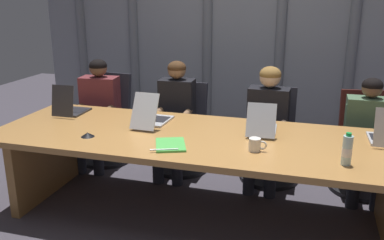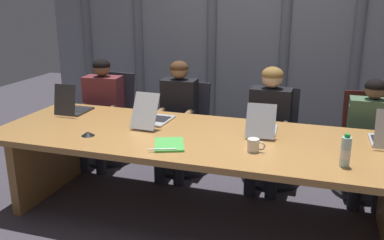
{
  "view_description": "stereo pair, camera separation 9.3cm",
  "coord_description": "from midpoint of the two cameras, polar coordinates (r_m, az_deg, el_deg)",
  "views": [
    {
      "loc": [
        0.84,
        -3.14,
        1.84
      ],
      "look_at": [
        -0.1,
        0.09,
        0.82
      ],
      "focal_mm": 39.32,
      "sensor_mm": 36.0,
      "label": 1
    },
    {
      "loc": [
        0.93,
        -3.11,
        1.84
      ],
      "look_at": [
        -0.1,
        0.09,
        0.82
      ],
      "focal_mm": 39.32,
      "sensor_mm": 36.0,
      "label": 2
    }
  ],
  "objects": [
    {
      "name": "conference_mic_left_side",
      "position": [
        3.52,
        -14.71,
        -1.93
      ],
      "size": [
        0.11,
        0.11,
        0.03
      ],
      "primitive_type": "cone",
      "color": "black",
      "rests_on": "conference_table"
    },
    {
      "name": "water_bottle_primary",
      "position": [
        3.0,
        19.46,
        -3.91
      ],
      "size": [
        0.07,
        0.07,
        0.23
      ],
      "color": "silver",
      "rests_on": "conference_table"
    },
    {
      "name": "person_center",
      "position": [
        4.12,
        9.48,
        0.15
      ],
      "size": [
        0.41,
        0.55,
        1.17
      ],
      "rotation": [
        0.0,
        0.0,
        -1.6
      ],
      "color": "black",
      "rests_on": "ground_plane"
    },
    {
      "name": "spiral_notepad",
      "position": [
        3.21,
        -3.79,
        -3.39
      ],
      "size": [
        0.32,
        0.36,
        0.03
      ],
      "rotation": [
        0.0,
        0.0,
        0.38
      ],
      "color": "#4CB74C",
      "rests_on": "conference_table"
    },
    {
      "name": "office_chair_left_end",
      "position": [
        4.89,
        -11.98,
        -1.13
      ],
      "size": [
        0.6,
        0.6,
        0.97
      ],
      "rotation": [
        0.0,
        0.0,
        -1.68
      ],
      "color": "#2D2D38",
      "rests_on": "ground_plane"
    },
    {
      "name": "laptop_center",
      "position": [
        3.54,
        8.72,
        -0.84
      ],
      "size": [
        0.25,
        0.42,
        0.28
      ],
      "rotation": [
        0.0,
        0.0,
        1.62
      ],
      "color": "#A8ADB7",
      "rests_on": "conference_table"
    },
    {
      "name": "curtain_backdrop",
      "position": [
        5.23,
        6.54,
        12.59
      ],
      "size": [
        5.36,
        0.16,
        2.91
      ],
      "color": "gray",
      "rests_on": "ground_plane"
    },
    {
      "name": "laptop_left_mid",
      "position": [
        3.74,
        -6.05,
        0.32
      ],
      "size": [
        0.24,
        0.5,
        0.31
      ],
      "rotation": [
        0.0,
        0.0,
        1.53
      ],
      "color": "#BCBCC1",
      "rests_on": "conference_table"
    },
    {
      "name": "conference_table",
      "position": [
        3.48,
        0.38,
        -4.4
      ],
      "size": [
        3.48,
        1.19,
        0.72
      ],
      "color": "#B77F42",
      "rests_on": "ground_plane"
    },
    {
      "name": "person_left_end",
      "position": [
        4.68,
        -13.26,
        1.79
      ],
      "size": [
        0.44,
        0.57,
        1.16
      ],
      "rotation": [
        0.0,
        0.0,
        -1.48
      ],
      "color": "brown",
      "rests_on": "ground_plane"
    },
    {
      "name": "office_chair_left_mid",
      "position": [
        4.55,
        -1.89,
        -2.34
      ],
      "size": [
        0.6,
        0.6,
        0.92
      ],
      "rotation": [
        0.0,
        0.0,
        -1.62
      ],
      "color": "#2D2D38",
      "rests_on": "ground_plane"
    },
    {
      "name": "person_right_mid",
      "position": [
        4.13,
        22.19,
        -1.47
      ],
      "size": [
        0.41,
        0.55,
        1.11
      ],
      "rotation": [
        0.0,
        0.0,
        -1.57
      ],
      "color": "#4C6B4C",
      "rests_on": "ground_plane"
    },
    {
      "name": "coffee_mug_near",
      "position": [
        3.12,
        7.74,
        -3.34
      ],
      "size": [
        0.13,
        0.09,
        0.1
      ],
      "color": "white",
      "rests_on": "conference_table"
    },
    {
      "name": "office_chair_right_mid",
      "position": [
        4.37,
        21.57,
        -4.29
      ],
      "size": [
        0.6,
        0.61,
        0.94
      ],
      "rotation": [
        0.0,
        0.0,
        -1.43
      ],
      "color": "#511E19",
      "rests_on": "ground_plane"
    },
    {
      "name": "laptop_left_end",
      "position": [
        4.2,
        -16.75,
        1.52
      ],
      "size": [
        0.22,
        0.37,
        0.31
      ],
      "rotation": [
        0.0,
        0.0,
        1.58
      ],
      "color": "#2D2D33",
      "rests_on": "conference_table"
    },
    {
      "name": "person_left_mid",
      "position": [
        4.32,
        -2.95,
        1.05
      ],
      "size": [
        0.38,
        0.56,
        1.18
      ],
      "rotation": [
        0.0,
        0.0,
        -1.53
      ],
      "color": "black",
      "rests_on": "ground_plane"
    },
    {
      "name": "office_chair_center",
      "position": [
        4.36,
        10.05,
        -3.43
      ],
      "size": [
        0.6,
        0.6,
        0.92
      ],
      "rotation": [
        0.0,
        0.0,
        -1.57
      ],
      "color": "#2D2D38",
      "rests_on": "ground_plane"
    },
    {
      "name": "ground_plane",
      "position": [
        3.73,
        0.36,
        -12.65
      ],
      "size": [
        10.72,
        10.72,
        0.0
      ],
      "primitive_type": "plane",
      "color": "#47424C"
    }
  ]
}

